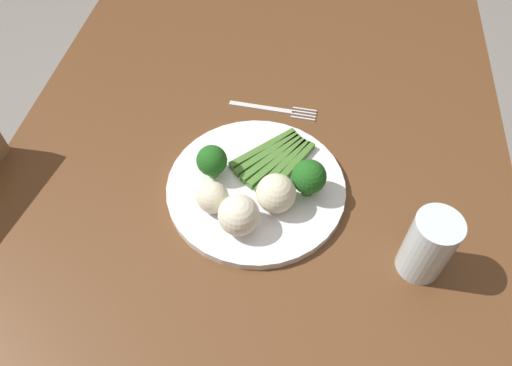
{
  "coord_description": "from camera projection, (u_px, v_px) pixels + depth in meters",
  "views": [
    {
      "loc": [
        0.41,
        0.09,
        1.38
      ],
      "look_at": [
        -0.05,
        0.01,
        0.77
      ],
      "focal_mm": 33.59,
      "sensor_mm": 36.0,
      "label": 1
    }
  ],
  "objects": [
    {
      "name": "asparagus_bundle",
      "position": [
        275.0,
        160.0,
        0.8
      ],
      "size": [
        0.15,
        0.14,
        0.01
      ],
      "rotation": [
        0.0,
        0.0,
        5.65
      ],
      "color": "#47752D",
      "rests_on": "plate"
    },
    {
      "name": "plate",
      "position": [
        256.0,
        188.0,
        0.78
      ],
      "size": [
        0.29,
        0.29,
        0.01
      ],
      "primitive_type": "cylinder",
      "color": "white",
      "rests_on": "dining_table"
    },
    {
      "name": "cauliflower_edge",
      "position": [
        213.0,
        197.0,
        0.73
      ],
      "size": [
        0.05,
        0.05,
        0.05
      ],
      "primitive_type": "sphere",
      "color": "beige",
      "rests_on": "plate"
    },
    {
      "name": "cauliflower_front",
      "position": [
        240.0,
        215.0,
        0.7
      ],
      "size": [
        0.06,
        0.06,
        0.06
      ],
      "primitive_type": "sphere",
      "color": "silver",
      "rests_on": "plate"
    },
    {
      "name": "water_glass",
      "position": [
        428.0,
        246.0,
        0.66
      ],
      "size": [
        0.07,
        0.07,
        0.12
      ],
      "primitive_type": "cylinder",
      "color": "silver",
      "rests_on": "dining_table"
    },
    {
      "name": "dining_table",
      "position": [
        245.0,
        244.0,
        0.84
      ],
      "size": [
        1.39,
        0.88,
        0.75
      ],
      "color": "brown",
      "rests_on": "ground_plane"
    },
    {
      "name": "ground_plane",
      "position": [
        249.0,
        358.0,
        1.37
      ],
      "size": [
        6.0,
        6.0,
        0.02
      ],
      "primitive_type": "cube",
      "color": "gray"
    },
    {
      "name": "fork",
      "position": [
        274.0,
        110.0,
        0.9
      ],
      "size": [
        0.03,
        0.17,
        0.0
      ],
      "rotation": [
        0.0,
        0.0,
        1.52
      ],
      "color": "silver",
      "rests_on": "dining_table"
    },
    {
      "name": "broccoli_left",
      "position": [
        309.0,
        177.0,
        0.74
      ],
      "size": [
        0.05,
        0.05,
        0.07
      ],
      "color": "#4C7F2B",
      "rests_on": "plate"
    },
    {
      "name": "cauliflower_near_fork",
      "position": [
        276.0,
        193.0,
        0.73
      ],
      "size": [
        0.06,
        0.06,
        0.06
      ],
      "primitive_type": "sphere",
      "color": "beige",
      "rests_on": "plate"
    },
    {
      "name": "broccoli_near_center",
      "position": [
        212.0,
        161.0,
        0.76
      ],
      "size": [
        0.05,
        0.05,
        0.06
      ],
      "color": "#4C7F2B",
      "rests_on": "plate"
    }
  ]
}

